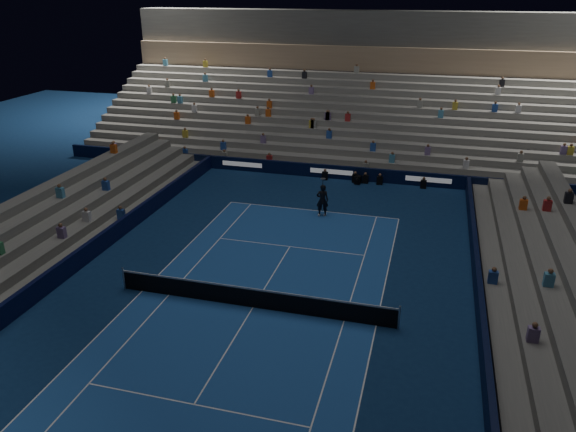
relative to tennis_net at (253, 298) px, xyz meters
The scene contains 10 objects.
ground 0.50m from the tennis_net, ahead, with size 90.00×90.00×0.00m, color #0C244C.
court_surface 0.50m from the tennis_net, ahead, with size 10.97×23.77×0.01m, color #1B4895.
sponsor_barrier_far 18.50m from the tennis_net, 90.00° to the left, with size 44.00×0.25×1.00m, color black.
sponsor_barrier_east 9.70m from the tennis_net, ahead, with size 0.25×37.00×1.00m, color black.
sponsor_barrier_west 9.70m from the tennis_net, behind, with size 0.25×37.00×1.00m, color black.
grandstand_main 28.05m from the tennis_net, 90.00° to the left, with size 44.00×15.20×11.20m.
grandstand_west 13.17m from the tennis_net, behind, with size 5.00×37.00×2.50m.
tennis_net is the anchor object (origin of this frame).
tennis_player 11.25m from the tennis_net, 85.92° to the left, with size 0.75×0.49×2.06m, color black.
broadcast_camera 17.86m from the tennis_net, 83.35° to the left, with size 0.49×0.91×0.57m.
Camera 1 is at (7.00, -19.93, 13.30)m, focal length 34.32 mm.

